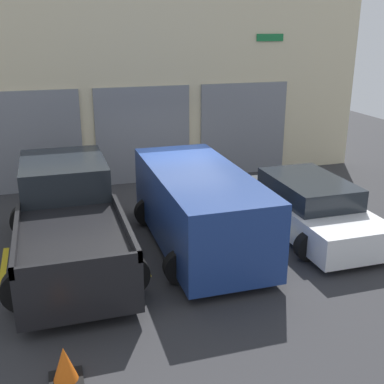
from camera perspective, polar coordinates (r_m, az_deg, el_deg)
The scene contains 10 objects.
ground_plane at distance 12.62m, azimuth -1.98°, elevation -2.59°, with size 28.00×28.00×0.00m, color #2D2D30.
shophouse_building at distance 15.05m, azimuth -5.46°, elevation 11.84°, with size 14.18×0.68×5.68m.
pickup_truck at distance 10.39m, azimuth -14.39°, elevation -3.02°, with size 2.57×5.24×1.84m.
sedan_white at distance 11.71m, azimuth 13.67°, elevation -1.72°, with size 2.15×4.34×1.29m.
sedan_side at distance 10.50m, azimuth 0.79°, elevation -1.71°, with size 2.33×4.77×1.73m.
parking_stripe_far_left at distance 10.50m, azimuth -21.47°, elevation -8.68°, with size 0.12×2.20×0.01m, color gold.
parking_stripe_left at distance 10.56m, azimuth -6.41°, elevation -7.19°, with size 0.12×2.20×0.01m, color gold.
parking_stripe_centre at distance 11.31m, azimuth 7.45°, elevation -5.38°, with size 0.12×2.20×0.01m, color gold.
parking_stripe_right at distance 12.63m, azimuth 18.93°, elevation -3.63°, with size 0.12×2.20×0.01m, color gold.
traffic_cone at distance 7.22m, azimuth -14.85°, elevation -19.29°, with size 0.47×0.47×0.55m.
Camera 1 is at (-2.99, -11.34, 4.66)m, focal length 45.00 mm.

